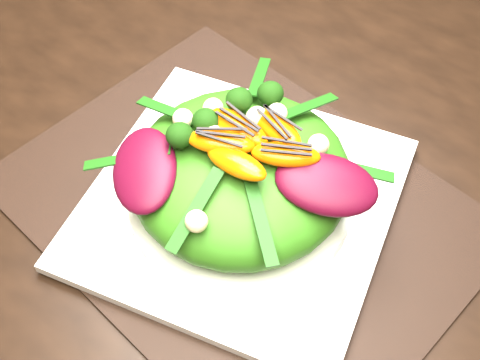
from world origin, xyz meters
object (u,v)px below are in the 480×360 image
Objects in this scene: lettuce_mound at (240,173)px; orange_segment at (245,114)px; placemat at (240,207)px; salad_bowl at (240,194)px; plate_base at (240,202)px.

orange_segment is at bearing 120.73° from lettuce_mound.
placemat is 2.14× the size of lettuce_mound.
lettuce_mound is at bearing 0.00° from placemat.
plate_base is at bearing 0.00° from salad_bowl.
lettuce_mound is at bearing -59.27° from orange_segment.
orange_segment is (-0.02, 0.03, 0.10)m from placemat.
orange_segment reaches higher than placemat.
lettuce_mound is (0.00, 0.00, 0.05)m from plate_base.
plate_base is at bearing 0.00° from lettuce_mound.
orange_segment reaches higher than salad_bowl.
salad_bowl is at bearing -59.27° from orange_segment.
placemat is at bearing -59.27° from orange_segment.
plate_base is (0.00, 0.00, 0.01)m from placemat.
placemat is 0.05m from lettuce_mound.
orange_segment reaches higher than plate_base.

